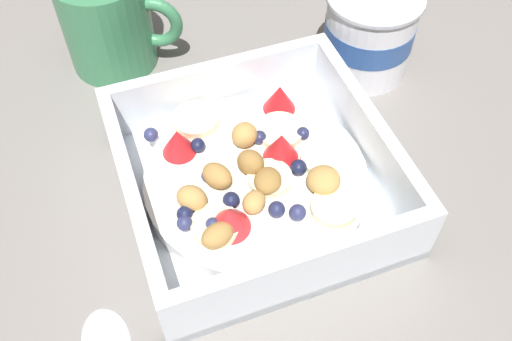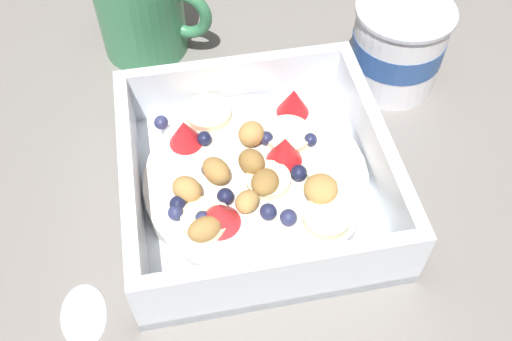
{
  "view_description": "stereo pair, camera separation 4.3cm",
  "coord_description": "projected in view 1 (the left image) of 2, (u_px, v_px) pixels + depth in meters",
  "views": [
    {
      "loc": [
        -0.08,
        -0.23,
        0.37
      ],
      "look_at": [
        0.01,
        0.02,
        0.03
      ],
      "focal_mm": 39.97,
      "sensor_mm": 36.0,
      "label": 1
    },
    {
      "loc": [
        -0.04,
        -0.24,
        0.37
      ],
      "look_at": [
        0.01,
        0.02,
        0.03
      ],
      "focal_mm": 39.97,
      "sensor_mm": 36.0,
      "label": 2
    }
  ],
  "objects": [
    {
      "name": "ground_plane",
      "position": [
        250.0,
        218.0,
        0.44
      ],
      "size": [
        2.4,
        2.4,
        0.0
      ],
      "primitive_type": "plane",
      "color": "gray"
    },
    {
      "name": "fruit_bowl",
      "position": [
        255.0,
        178.0,
        0.44
      ],
      "size": [
        0.19,
        0.19,
        0.06
      ],
      "color": "white",
      "rests_on": "ground"
    },
    {
      "name": "yogurt_cup",
      "position": [
        369.0,
        33.0,
        0.51
      ],
      "size": [
        0.08,
        0.08,
        0.08
      ],
      "color": "white",
      "rests_on": "ground"
    },
    {
      "name": "coffee_mug",
      "position": [
        109.0,
        21.0,
        0.51
      ],
      "size": [
        0.1,
        0.08,
        0.09
      ],
      "color": "#3D8456",
      "rests_on": "ground"
    }
  ]
}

